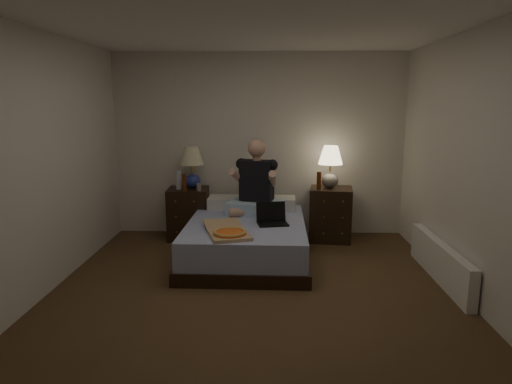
{
  "coord_description": "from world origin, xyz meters",
  "views": [
    {
      "loc": [
        0.14,
        -4.07,
        1.83
      ],
      "look_at": [
        0.0,
        0.9,
        0.85
      ],
      "focal_mm": 32.0,
      "sensor_mm": 36.0,
      "label": 1
    }
  ],
  "objects_px": {
    "soda_can": "(199,187)",
    "beer_bottle_right": "(319,181)",
    "bed": "(246,240)",
    "pizza_box": "(230,234)",
    "lamp_left": "(192,167)",
    "laptop": "(273,214)",
    "nightstand_left": "(189,213)",
    "water_bottle": "(179,180)",
    "lamp_right": "(330,167)",
    "nightstand_right": "(330,214)",
    "person": "(256,177)",
    "beer_bottle_left": "(184,182)",
    "radiator": "(440,262)"
  },
  "relations": [
    {
      "from": "soda_can",
      "to": "beer_bottle_right",
      "type": "height_order",
      "value": "beer_bottle_right"
    },
    {
      "from": "bed",
      "to": "pizza_box",
      "type": "bearing_deg",
      "value": -101.01
    },
    {
      "from": "lamp_left",
      "to": "laptop",
      "type": "bearing_deg",
      "value": -42.3
    },
    {
      "from": "beer_bottle_right",
      "to": "laptop",
      "type": "distance_m",
      "value": 1.06
    },
    {
      "from": "nightstand_left",
      "to": "water_bottle",
      "type": "xyz_separation_m",
      "value": [
        -0.11,
        -0.06,
        0.47
      ]
    },
    {
      "from": "lamp_right",
      "to": "pizza_box",
      "type": "distance_m",
      "value": 1.95
    },
    {
      "from": "soda_can",
      "to": "pizza_box",
      "type": "xyz_separation_m",
      "value": [
        0.52,
        -1.3,
        -0.25
      ]
    },
    {
      "from": "bed",
      "to": "lamp_left",
      "type": "bearing_deg",
      "value": 133.33
    },
    {
      "from": "nightstand_right",
      "to": "person",
      "type": "distance_m",
      "value": 1.22
    },
    {
      "from": "lamp_right",
      "to": "laptop",
      "type": "relative_size",
      "value": 1.65
    },
    {
      "from": "bed",
      "to": "beer_bottle_right",
      "type": "height_order",
      "value": "beer_bottle_right"
    },
    {
      "from": "nightstand_left",
      "to": "bed",
      "type": "bearing_deg",
      "value": -47.39
    },
    {
      "from": "bed",
      "to": "lamp_left",
      "type": "relative_size",
      "value": 3.24
    },
    {
      "from": "nightstand_left",
      "to": "person",
      "type": "relative_size",
      "value": 0.74
    },
    {
      "from": "lamp_right",
      "to": "water_bottle",
      "type": "relative_size",
      "value": 2.24
    },
    {
      "from": "nightstand_left",
      "to": "person",
      "type": "xyz_separation_m",
      "value": [
        0.93,
        -0.43,
        0.57
      ]
    },
    {
      "from": "nightstand_left",
      "to": "lamp_right",
      "type": "xyz_separation_m",
      "value": [
        1.9,
        -0.01,
        0.65
      ]
    },
    {
      "from": "nightstand_right",
      "to": "beer_bottle_left",
      "type": "distance_m",
      "value": 1.99
    },
    {
      "from": "bed",
      "to": "water_bottle",
      "type": "height_order",
      "value": "water_bottle"
    },
    {
      "from": "water_bottle",
      "to": "beer_bottle_right",
      "type": "distance_m",
      "value": 1.86
    },
    {
      "from": "nightstand_left",
      "to": "beer_bottle_right",
      "type": "distance_m",
      "value": 1.81
    },
    {
      "from": "lamp_right",
      "to": "laptop",
      "type": "height_order",
      "value": "lamp_right"
    },
    {
      "from": "beer_bottle_left",
      "to": "person",
      "type": "relative_size",
      "value": 0.25
    },
    {
      "from": "pizza_box",
      "to": "nightstand_right",
      "type": "bearing_deg",
      "value": 32.8
    },
    {
      "from": "nightstand_left",
      "to": "beer_bottle_left",
      "type": "relative_size",
      "value": 3.01
    },
    {
      "from": "water_bottle",
      "to": "nightstand_right",
      "type": "bearing_deg",
      "value": 1.33
    },
    {
      "from": "nightstand_left",
      "to": "laptop",
      "type": "bearing_deg",
      "value": -42.68
    },
    {
      "from": "lamp_right",
      "to": "pizza_box",
      "type": "xyz_separation_m",
      "value": [
        -1.21,
        -1.44,
        -0.5
      ]
    },
    {
      "from": "lamp_left",
      "to": "person",
      "type": "relative_size",
      "value": 0.6
    },
    {
      "from": "soda_can",
      "to": "beer_bottle_left",
      "type": "distance_m",
      "value": 0.2
    },
    {
      "from": "soda_can",
      "to": "nightstand_right",
      "type": "bearing_deg",
      "value": 4.51
    },
    {
      "from": "nightstand_left",
      "to": "water_bottle",
      "type": "relative_size",
      "value": 2.77
    },
    {
      "from": "lamp_right",
      "to": "water_bottle",
      "type": "bearing_deg",
      "value": -178.56
    },
    {
      "from": "water_bottle",
      "to": "person",
      "type": "distance_m",
      "value": 1.1
    },
    {
      "from": "water_bottle",
      "to": "soda_can",
      "type": "height_order",
      "value": "water_bottle"
    },
    {
      "from": "nightstand_left",
      "to": "nightstand_right",
      "type": "distance_m",
      "value": 1.92
    },
    {
      "from": "lamp_left",
      "to": "beer_bottle_right",
      "type": "xyz_separation_m",
      "value": [
        1.69,
        -0.15,
        -0.14
      ]
    },
    {
      "from": "lamp_right",
      "to": "beer_bottle_right",
      "type": "distance_m",
      "value": 0.25
    },
    {
      "from": "bed",
      "to": "laptop",
      "type": "height_order",
      "value": "laptop"
    },
    {
      "from": "nightstand_left",
      "to": "soda_can",
      "type": "bearing_deg",
      "value": -44.31
    },
    {
      "from": "soda_can",
      "to": "laptop",
      "type": "bearing_deg",
      "value": -39.21
    },
    {
      "from": "nightstand_right",
      "to": "lamp_right",
      "type": "relative_size",
      "value": 1.27
    },
    {
      "from": "water_bottle",
      "to": "laptop",
      "type": "xyz_separation_m",
      "value": [
        1.25,
        -0.88,
        -0.24
      ]
    },
    {
      "from": "water_bottle",
      "to": "lamp_left",
      "type": "bearing_deg",
      "value": 32.42
    },
    {
      "from": "nightstand_right",
      "to": "beer_bottle_left",
      "type": "bearing_deg",
      "value": -167.32
    },
    {
      "from": "soda_can",
      "to": "radiator",
      "type": "xyz_separation_m",
      "value": [
        2.71,
        -1.27,
        -0.54
      ]
    },
    {
      "from": "lamp_left",
      "to": "beer_bottle_left",
      "type": "relative_size",
      "value": 2.43
    },
    {
      "from": "lamp_left",
      "to": "lamp_right",
      "type": "xyz_separation_m",
      "value": [
        1.84,
        -0.06,
        0.02
      ]
    },
    {
      "from": "water_bottle",
      "to": "person",
      "type": "height_order",
      "value": "person"
    },
    {
      "from": "lamp_right",
      "to": "soda_can",
      "type": "bearing_deg",
      "value": -175.32
    }
  ]
}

